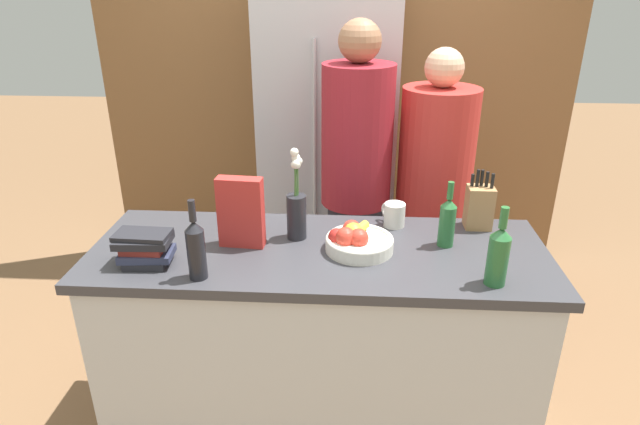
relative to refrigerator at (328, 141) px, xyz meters
name	(u,v)px	position (x,y,z in m)	size (l,w,h in m)	color
ground_plane	(319,420)	(0.02, -1.25, -0.96)	(14.00, 14.00, 0.00)	brown
kitchen_island	(319,341)	(0.02, -1.25, -0.51)	(1.79, 0.66, 0.89)	silver
back_wall_wood	(335,74)	(0.02, 0.36, 0.34)	(2.99, 0.12, 2.60)	brown
refrigerator	(328,141)	(0.00, 0.00, 0.00)	(0.77, 0.63, 1.92)	#B7B7BC
fruit_bowl	(357,240)	(0.17, -1.25, -0.03)	(0.27, 0.27, 0.11)	silver
knife_block	(479,206)	(0.69, -1.01, 0.03)	(0.11, 0.09, 0.26)	#A87A4C
flower_vase	(296,209)	(-0.07, -1.16, 0.06)	(0.08, 0.08, 0.38)	#232328
cereal_box	(241,212)	(-0.28, -1.24, 0.07)	(0.18, 0.07, 0.28)	red
coffee_mug	(394,215)	(0.33, -1.02, -0.02)	(0.10, 0.12, 0.10)	silver
book_stack	(145,248)	(-0.61, -1.41, -0.01)	(0.21, 0.16, 0.13)	#232328
bottle_oil	(447,221)	(0.52, -1.19, 0.04)	(0.06, 0.06, 0.27)	#286633
bottle_vinegar	(196,248)	(-0.39, -1.50, 0.05)	(0.07, 0.07, 0.30)	black
bottle_wine	(498,255)	(0.65, -1.47, 0.04)	(0.07, 0.07, 0.29)	#286633
person_at_sink	(356,176)	(0.17, -0.59, 0.00)	(0.35, 0.35, 1.71)	#383842
person_in_blue	(433,190)	(0.56, -0.56, -0.08)	(0.37, 0.37, 1.58)	#383842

